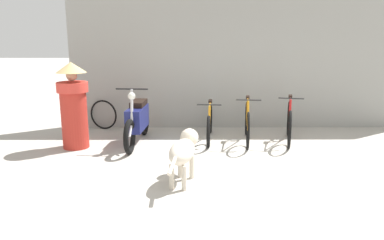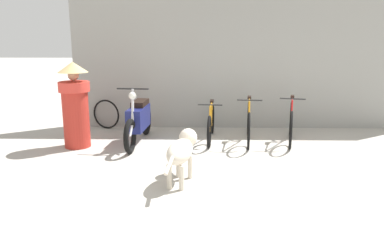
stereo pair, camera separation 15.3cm
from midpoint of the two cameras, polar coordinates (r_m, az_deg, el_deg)
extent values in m
plane|color=#ADA89E|center=(5.43, 11.52, -9.69)|extent=(60.00, 60.00, 0.00)
cube|color=gray|center=(8.48, 7.20, 8.48)|extent=(7.64, 0.20, 2.86)
torus|color=black|center=(6.94, 1.90, -1.80)|extent=(0.11, 0.61, 0.61)
torus|color=black|center=(8.00, 2.29, 0.15)|extent=(0.11, 0.61, 0.61)
cylinder|color=orange|center=(7.31, 2.08, 0.52)|extent=(0.07, 0.53, 0.51)
cylinder|color=orange|center=(7.61, 2.19, 0.90)|extent=(0.04, 0.14, 0.46)
cylinder|color=orange|center=(7.31, 2.11, 2.35)|extent=(0.08, 0.62, 0.06)
cylinder|color=orange|center=(7.80, 2.23, -0.34)|extent=(0.06, 0.41, 0.07)
cylinder|color=orange|center=(7.81, 2.26, 1.37)|extent=(0.06, 0.32, 0.43)
cylinder|color=orange|center=(6.97, 1.95, 0.11)|extent=(0.04, 0.19, 0.45)
cube|color=black|center=(7.62, 2.22, 2.88)|extent=(0.09, 0.19, 0.05)
cylinder|color=black|center=(7.00, 2.00, 2.33)|extent=(0.46, 0.06, 0.02)
torus|color=black|center=(6.88, 7.89, -1.66)|extent=(0.12, 0.70, 0.70)
torus|color=black|center=(7.91, 7.75, 0.23)|extent=(0.12, 0.70, 0.70)
cylinder|color=orange|center=(7.23, 7.89, 0.88)|extent=(0.09, 0.52, 0.58)
cylinder|color=orange|center=(7.53, 7.84, 1.23)|extent=(0.04, 0.14, 0.53)
cylinder|color=orange|center=(7.23, 7.94, 2.99)|extent=(0.10, 0.61, 0.06)
cylinder|color=orange|center=(7.72, 7.77, -0.27)|extent=(0.08, 0.40, 0.08)
cylinder|color=orange|center=(7.72, 7.82, 1.71)|extent=(0.07, 0.31, 0.49)
cylinder|color=orange|center=(6.90, 7.95, 0.53)|extent=(0.05, 0.19, 0.51)
cube|color=black|center=(7.53, 7.90, 3.48)|extent=(0.09, 0.19, 0.05)
cylinder|color=black|center=(6.92, 8.01, 3.04)|extent=(0.46, 0.08, 0.02)
torus|color=black|center=(7.09, 14.05, -1.43)|extent=(0.21, 0.71, 0.71)
torus|color=black|center=(8.02, 13.98, 0.21)|extent=(0.21, 0.71, 0.71)
cylinder|color=red|center=(7.40, 14.12, 1.01)|extent=(0.14, 0.47, 0.59)
cylinder|color=red|center=(7.67, 14.09, 1.28)|extent=(0.06, 0.13, 0.54)
cylinder|color=red|center=(7.40, 14.23, 3.11)|extent=(0.16, 0.54, 0.06)
cylinder|color=red|center=(7.85, 13.98, -0.26)|extent=(0.11, 0.36, 0.08)
cylinder|color=red|center=(7.84, 14.09, 1.73)|extent=(0.09, 0.29, 0.50)
cylinder|color=red|center=(7.10, 14.15, 0.74)|extent=(0.07, 0.17, 0.53)
cube|color=black|center=(7.67, 14.21, 3.53)|extent=(0.11, 0.19, 0.05)
cylinder|color=black|center=(7.12, 14.28, 3.21)|extent=(0.45, 0.13, 0.02)
torus|color=black|center=(6.67, -10.14, -2.52)|extent=(0.14, 0.63, 0.63)
torus|color=black|center=(7.89, -7.83, -0.06)|extent=(0.14, 0.63, 0.63)
cube|color=navy|center=(7.24, -8.94, 0.28)|extent=(0.35, 0.90, 0.42)
cube|color=black|center=(7.34, -8.73, 2.54)|extent=(0.29, 0.58, 0.10)
cylinder|color=silver|center=(6.79, -9.80, 2.06)|extent=(0.06, 0.15, 0.62)
cylinder|color=silver|center=(6.74, -9.97, -1.53)|extent=(0.06, 0.22, 0.22)
cylinder|color=black|center=(6.79, -9.80, 4.67)|extent=(0.58, 0.08, 0.03)
sphere|color=silver|center=(6.78, -9.83, 3.63)|extent=(0.15, 0.15, 0.14)
ellipsoid|color=beige|center=(5.23, -2.38, -4.86)|extent=(0.48, 0.78, 0.32)
cylinder|color=beige|center=(5.55, -2.61, -7.00)|extent=(0.09, 0.09, 0.35)
cylinder|color=beige|center=(5.51, -0.83, -7.15)|extent=(0.09, 0.09, 0.35)
cylinder|color=beige|center=(5.15, -3.98, -8.65)|extent=(0.09, 0.09, 0.35)
cylinder|color=beige|center=(5.10, -2.06, -8.83)|extent=(0.09, 0.09, 0.35)
sphere|color=beige|center=(5.61, -1.19, -2.68)|extent=(0.33, 0.33, 0.27)
ellipsoid|color=beige|center=(5.72, -0.90, -2.58)|extent=(0.14, 0.17, 0.10)
cylinder|color=beige|center=(4.79, -3.96, -6.96)|extent=(0.12, 0.32, 0.17)
cylinder|color=#B72D23|center=(7.23, -18.08, 0.68)|extent=(0.50, 0.50, 1.23)
cylinder|color=#D63C32|center=(7.15, -18.37, 4.79)|extent=(0.59, 0.59, 0.18)
sphere|color=tan|center=(7.12, -18.48, 6.43)|extent=(0.20, 0.20, 0.19)
cone|color=tan|center=(7.11, -18.57, 7.62)|extent=(0.57, 0.57, 0.19)
torus|color=black|center=(8.55, -13.83, 0.80)|extent=(0.64, 0.25, 0.66)
camera|label=1|loc=(0.08, -90.69, -0.16)|focal=35.00mm
camera|label=2|loc=(0.08, 89.31, 0.16)|focal=35.00mm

